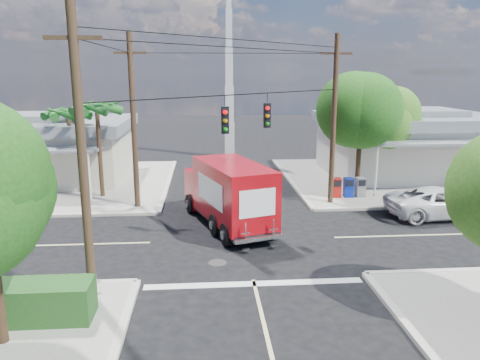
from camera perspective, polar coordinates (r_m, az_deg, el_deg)
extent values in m
plane|color=black|center=(20.34, 0.44, -7.32)|extent=(120.00, 120.00, 0.00)
cube|color=gray|center=(33.30, 17.97, 0.23)|extent=(14.00, 14.00, 0.14)
cube|color=beige|center=(31.32, 6.04, 0.02)|extent=(0.25, 14.00, 0.14)
cube|color=beige|center=(27.16, 23.50, -3.03)|extent=(14.00, 0.25, 0.14)
cube|color=gray|center=(32.20, -21.23, -0.44)|extent=(14.00, 14.00, 0.14)
cube|color=beige|center=(30.90, -8.72, -0.23)|extent=(0.25, 14.00, 0.14)
cube|color=beige|center=(25.81, -25.60, -4.04)|extent=(14.00, 0.25, 0.14)
cube|color=beige|center=(29.90, -1.18, -0.66)|extent=(0.12, 12.00, 0.01)
cube|color=beige|center=(23.37, 25.82, -5.93)|extent=(12.00, 0.12, 0.01)
cube|color=beige|center=(21.94, -26.81, -7.23)|extent=(12.00, 0.12, 0.01)
cube|color=silver|center=(16.39, 1.74, -12.52)|extent=(7.50, 0.40, 0.01)
cube|color=beige|center=(34.47, 19.87, 3.51)|extent=(11.00, 8.00, 3.40)
cube|color=gray|center=(34.22, 20.13, 6.89)|extent=(11.80, 8.80, 0.70)
cube|color=gray|center=(34.18, 20.20, 7.73)|extent=(6.05, 4.40, 0.50)
cube|color=gray|center=(29.95, 23.83, 4.17)|extent=(9.90, 1.80, 0.15)
cylinder|color=silver|center=(27.66, 16.26, 1.06)|extent=(0.12, 0.12, 2.90)
cube|color=beige|center=(33.59, -22.38, 2.90)|extent=(10.00, 8.00, 3.20)
cube|color=gray|center=(33.34, -22.67, 6.20)|extent=(10.80, 8.80, 0.70)
cube|color=gray|center=(33.29, -22.74, 7.05)|extent=(5.50, 4.40, 0.50)
cube|color=gray|center=(28.87, -25.48, 3.32)|extent=(9.00, 1.80, 0.15)
cylinder|color=silver|center=(27.16, -17.90, 0.52)|extent=(0.12, 0.12, 2.70)
cube|color=silver|center=(39.46, -1.30, 4.89)|extent=(0.80, 0.80, 3.00)
cube|color=silver|center=(39.15, -1.32, 9.24)|extent=(0.70, 0.70, 3.00)
cube|color=silver|center=(39.06, -1.34, 13.64)|extent=(0.60, 0.60, 3.00)
cube|color=silver|center=(39.21, -1.37, 18.03)|extent=(0.50, 0.50, 3.00)
cylinder|color=#422D1C|center=(27.70, 14.24, 2.46)|extent=(0.28, 0.28, 4.10)
sphere|color=#174417|center=(27.37, 14.54, 7.74)|extent=(4.10, 4.10, 4.10)
sphere|color=#174417|center=(27.41, 13.64, 8.33)|extent=(3.33, 3.33, 3.33)
sphere|color=#174417|center=(27.21, 15.43, 7.39)|extent=(3.58, 3.58, 3.58)
cylinder|color=#422D1C|center=(30.68, 17.53, 2.76)|extent=(0.28, 0.28, 3.58)
sphere|color=#2F6015|center=(30.38, 17.82, 6.92)|extent=(3.58, 3.58, 3.58)
sphere|color=#2F6015|center=(30.40, 17.01, 7.41)|extent=(2.91, 2.91, 2.91)
sphere|color=#2F6015|center=(30.25, 18.64, 6.63)|extent=(3.14, 3.14, 3.14)
cylinder|color=#422D1C|center=(27.51, -16.72, 3.19)|extent=(0.24, 0.24, 5.00)
cone|color=#1C5D1E|center=(27.03, -15.20, 8.69)|extent=(0.50, 2.06, 0.98)
cone|color=#1C5D1E|center=(27.78, -15.63, 8.77)|extent=(1.92, 1.68, 0.98)
cone|color=#1C5D1E|center=(28.11, -17.10, 8.72)|extent=(2.12, 0.95, 0.98)
cone|color=#1C5D1E|center=(27.77, -18.56, 8.57)|extent=(1.34, 2.07, 0.98)
cone|color=#1C5D1E|center=(27.02, -18.95, 8.44)|extent=(1.34, 2.07, 0.98)
cone|color=#1C5D1E|center=(26.40, -17.92, 8.42)|extent=(2.12, 0.95, 0.98)
cone|color=#1C5D1E|center=(26.41, -16.21, 8.53)|extent=(1.92, 1.68, 0.98)
cylinder|color=#422D1C|center=(29.46, -19.90, 3.19)|extent=(0.24, 0.24, 4.60)
cone|color=#1C5D1E|center=(28.95, -18.54, 7.93)|extent=(0.50, 2.06, 0.98)
cone|color=#1C5D1E|center=(29.71, -18.85, 8.02)|extent=(1.92, 1.68, 0.98)
cone|color=#1C5D1E|center=(30.07, -20.19, 7.97)|extent=(2.12, 0.95, 0.98)
cone|color=#1C5D1E|center=(29.78, -21.58, 7.82)|extent=(1.34, 2.07, 0.98)
cone|color=#1C5D1E|center=(29.03, -22.02, 7.67)|extent=(1.34, 2.07, 0.98)
cone|color=#1C5D1E|center=(28.39, -21.13, 7.65)|extent=(2.12, 0.95, 0.98)
cone|color=#1C5D1E|center=(28.35, -19.55, 7.76)|extent=(1.92, 1.68, 0.98)
cylinder|color=#473321|center=(14.49, -18.65, 2.12)|extent=(0.28, 0.28, 9.00)
cube|color=#473321|center=(14.29, -19.70, 16.03)|extent=(1.60, 0.12, 0.12)
cylinder|color=#473321|center=(25.28, 11.35, 6.93)|extent=(0.28, 0.28, 9.00)
cube|color=#473321|center=(25.17, 11.71, 14.87)|extent=(1.60, 0.12, 0.12)
cylinder|color=#473321|center=(24.60, -12.84, 6.70)|extent=(0.28, 0.28, 9.00)
cube|color=#473321|center=(24.48, -13.27, 14.86)|extent=(1.60, 0.12, 0.12)
cylinder|color=black|center=(19.09, 0.47, 10.41)|extent=(10.43, 10.43, 0.04)
cube|color=black|center=(18.31, -1.84, 7.31)|extent=(0.30, 0.24, 1.05)
sphere|color=red|center=(18.14, -1.82, 8.30)|extent=(0.20, 0.20, 0.20)
cube|color=black|center=(20.37, 3.31, 7.87)|extent=(0.30, 0.24, 1.05)
sphere|color=red|center=(20.20, 3.38, 8.77)|extent=(0.20, 0.20, 0.20)
cube|color=silver|center=(16.16, -27.12, -12.54)|extent=(5.94, 0.05, 0.08)
cube|color=silver|center=(15.24, -17.20, -12.55)|extent=(0.09, 0.06, 1.00)
cube|color=#A4140F|center=(27.04, 11.65, -0.91)|extent=(0.50, 0.50, 1.10)
cube|color=#071E92|center=(27.24, 13.07, -0.88)|extent=(0.50, 0.50, 1.10)
cube|color=slate|center=(27.46, 14.46, -0.84)|extent=(0.50, 0.50, 1.10)
cube|color=black|center=(22.15, -1.58, -4.28)|extent=(4.11, 7.19, 0.22)
cube|color=#A40911|center=(24.41, -3.89, -0.95)|extent=(2.49, 2.10, 1.95)
cube|color=black|center=(24.89, -4.37, 0.16)|extent=(1.83, 0.80, 0.84)
cube|color=silver|center=(25.29, -4.46, -1.91)|extent=(1.96, 0.74, 0.31)
cube|color=#A40911|center=(21.08, -0.82, -1.43)|extent=(3.72, 5.57, 2.57)
cube|color=white|center=(21.48, 1.96, -0.79)|extent=(1.02, 3.03, 1.15)
cube|color=white|center=(20.66, -3.71, -1.37)|extent=(1.02, 3.03, 1.15)
cube|color=white|center=(18.75, 2.15, -2.85)|extent=(1.52, 0.52, 1.15)
cube|color=silver|center=(19.11, 2.26, -7.15)|extent=(2.09, 0.88, 0.16)
cube|color=silver|center=(18.65, 0.68, -6.50)|extent=(0.39, 0.18, 0.88)
cube|color=silver|center=(19.15, 4.10, -6.00)|extent=(0.39, 0.18, 0.88)
cylinder|color=black|center=(24.17, -6.05, -2.87)|extent=(0.58, 1.01, 0.97)
cylinder|color=black|center=(24.80, -1.54, -2.38)|extent=(0.58, 1.01, 0.97)
cylinder|color=black|center=(19.53, -1.63, -6.68)|extent=(0.58, 1.01, 0.97)
cylinder|color=black|center=(20.31, 3.76, -5.92)|extent=(0.58, 1.01, 0.97)
imported|color=silver|center=(25.34, 23.31, -2.52)|extent=(5.52, 2.80, 1.50)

